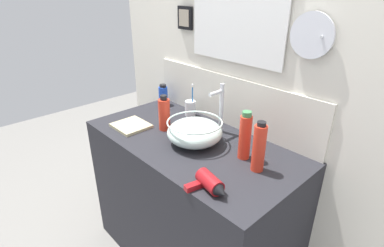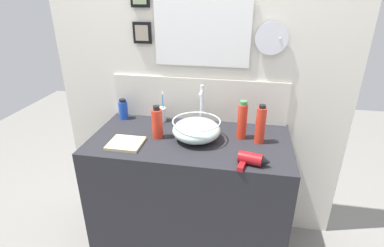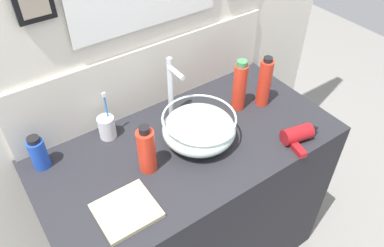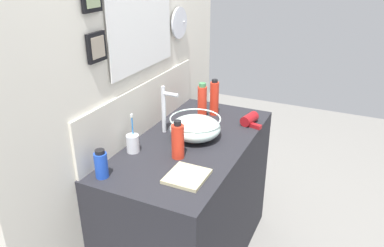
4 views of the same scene
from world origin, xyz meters
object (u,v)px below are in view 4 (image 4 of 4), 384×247
at_px(spray_bottle, 214,98).
at_px(lotion_bottle, 178,141).
at_px(toothbrush_cup, 133,143).
at_px(hand_towel, 187,176).
at_px(soap_dispenser, 202,102).
at_px(hair_drier, 251,119).
at_px(shampoo_bottle, 101,164).
at_px(glass_bowl_sink, 195,128).
at_px(faucet, 165,107).

xyz_separation_m(spray_bottle, lotion_bottle, (-0.60, -0.05, -0.02)).
bearing_deg(toothbrush_cup, hand_towel, -106.66).
relative_size(spray_bottle, hand_towel, 1.21).
bearing_deg(soap_dispenser, spray_bottle, -19.94).
xyz_separation_m(hair_drier, soap_dispenser, (-0.07, 0.30, 0.08)).
bearing_deg(hair_drier, shampoo_bottle, 153.02).
distance_m(hair_drier, soap_dispenser, 0.32).
distance_m(shampoo_bottle, spray_bottle, 0.94).
bearing_deg(lotion_bottle, soap_dispenser, 9.69).
height_order(soap_dispenser, lotion_bottle, soap_dispenser).
distance_m(glass_bowl_sink, faucet, 0.21).
height_order(soap_dispenser, hand_towel, soap_dispenser).
xyz_separation_m(hair_drier, spray_bottle, (0.04, 0.26, 0.08)).
bearing_deg(glass_bowl_sink, hand_towel, -160.66).
xyz_separation_m(glass_bowl_sink, shampoo_bottle, (-0.55, 0.22, 0.00)).
relative_size(toothbrush_cup, spray_bottle, 0.88).
relative_size(shampoo_bottle, lotion_bottle, 0.69).
xyz_separation_m(shampoo_bottle, soap_dispenser, (0.81, -0.15, 0.05)).
height_order(faucet, hair_drier, faucet).
bearing_deg(spray_bottle, hair_drier, -98.25).
relative_size(hair_drier, spray_bottle, 0.73).
xyz_separation_m(hair_drier, hand_towel, (-0.72, 0.09, -0.02)).
bearing_deg(soap_dispenser, lotion_bottle, -170.31).
height_order(faucet, toothbrush_cup, faucet).
bearing_deg(toothbrush_cup, spray_bottle, -16.62).
relative_size(hair_drier, soap_dispenser, 0.73).
height_order(spray_bottle, hand_towel, spray_bottle).
relative_size(shampoo_bottle, hand_towel, 0.73).
bearing_deg(soap_dispenser, hair_drier, -77.09).
bearing_deg(toothbrush_cup, shampoo_bottle, -178.91).
bearing_deg(lotion_bottle, faucet, 40.47).
relative_size(faucet, lotion_bottle, 1.37).
bearing_deg(lotion_bottle, hair_drier, -20.62).
bearing_deg(glass_bowl_sink, shampoo_bottle, 157.86).
xyz_separation_m(soap_dispenser, spray_bottle, (0.11, -0.04, -0.00)).
bearing_deg(soap_dispenser, glass_bowl_sink, -164.32).
xyz_separation_m(spray_bottle, hand_towel, (-0.76, -0.17, -0.10)).
relative_size(shampoo_bottle, spray_bottle, 0.60).
xyz_separation_m(shampoo_bottle, spray_bottle, (0.92, -0.19, 0.05)).
relative_size(glass_bowl_sink, toothbrush_cup, 1.38).
height_order(glass_bowl_sink, hand_towel, glass_bowl_sink).
distance_m(lotion_bottle, hand_towel, 0.22).
distance_m(toothbrush_cup, soap_dispenser, 0.57).
xyz_separation_m(toothbrush_cup, hand_towel, (-0.11, -0.37, -0.04)).
bearing_deg(shampoo_bottle, spray_bottle, -11.62).
relative_size(glass_bowl_sink, hair_drier, 1.66).
bearing_deg(toothbrush_cup, hair_drier, -36.53).
bearing_deg(shampoo_bottle, toothbrush_cup, 1.09).
height_order(toothbrush_cup, shampoo_bottle, toothbrush_cup).
bearing_deg(hair_drier, faucet, 128.57).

